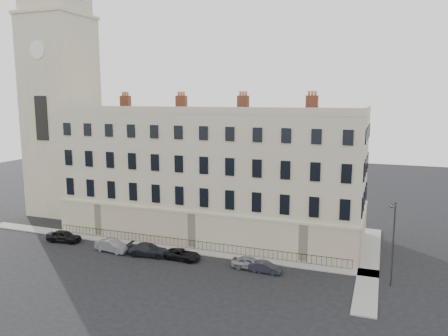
{
  "coord_description": "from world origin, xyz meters",
  "views": [
    {
      "loc": [
        13.77,
        -37.15,
        16.8
      ],
      "look_at": [
        -3.65,
        10.0,
        8.64
      ],
      "focal_mm": 35.0,
      "sensor_mm": 36.0,
      "label": 1
    }
  ],
  "objects_px": {
    "car_b": "(112,246)",
    "car_e": "(250,263)",
    "car_a": "(64,236)",
    "car_f": "(265,267)",
    "car_d": "(182,255)",
    "car_c": "(149,250)",
    "streetlamp": "(393,240)"
  },
  "relations": [
    {
      "from": "car_b",
      "to": "car_e",
      "type": "distance_m",
      "value": 15.66
    },
    {
      "from": "car_a",
      "to": "car_e",
      "type": "bearing_deg",
      "value": -97.19
    },
    {
      "from": "car_f",
      "to": "car_d",
      "type": "bearing_deg",
      "value": 90.22
    },
    {
      "from": "car_c",
      "to": "car_d",
      "type": "relative_size",
      "value": 1.16
    },
    {
      "from": "car_a",
      "to": "car_b",
      "type": "relative_size",
      "value": 1.0
    },
    {
      "from": "car_d",
      "to": "car_f",
      "type": "distance_m",
      "value": 9.0
    },
    {
      "from": "car_c",
      "to": "car_e",
      "type": "bearing_deg",
      "value": -95.21
    },
    {
      "from": "car_d",
      "to": "car_c",
      "type": "bearing_deg",
      "value": 96.34
    },
    {
      "from": "car_a",
      "to": "car_e",
      "type": "height_order",
      "value": "car_a"
    },
    {
      "from": "car_b",
      "to": "car_d",
      "type": "xyz_separation_m",
      "value": [
        8.3,
        0.48,
        -0.12
      ]
    },
    {
      "from": "car_a",
      "to": "car_d",
      "type": "height_order",
      "value": "car_a"
    },
    {
      "from": "car_c",
      "to": "car_f",
      "type": "relative_size",
      "value": 1.41
    },
    {
      "from": "car_a",
      "to": "car_b",
      "type": "bearing_deg",
      "value": -102.66
    },
    {
      "from": "car_a",
      "to": "streetlamp",
      "type": "height_order",
      "value": "streetlamp"
    },
    {
      "from": "car_e",
      "to": "car_f",
      "type": "xyz_separation_m",
      "value": [
        1.64,
        -0.29,
        -0.09
      ]
    },
    {
      "from": "car_b",
      "to": "streetlamp",
      "type": "distance_m",
      "value": 28.93
    },
    {
      "from": "car_a",
      "to": "car_d",
      "type": "bearing_deg",
      "value": -97.6
    },
    {
      "from": "car_b",
      "to": "streetlamp",
      "type": "xyz_separation_m",
      "value": [
        28.68,
        1.11,
        3.62
      ]
    },
    {
      "from": "car_d",
      "to": "car_e",
      "type": "height_order",
      "value": "car_e"
    },
    {
      "from": "car_a",
      "to": "car_c",
      "type": "bearing_deg",
      "value": -99.2
    },
    {
      "from": "car_a",
      "to": "car_d",
      "type": "distance_m",
      "value": 15.54
    },
    {
      "from": "car_e",
      "to": "streetlamp",
      "type": "relative_size",
      "value": 0.47
    },
    {
      "from": "car_f",
      "to": "car_c",
      "type": "bearing_deg",
      "value": 91.85
    },
    {
      "from": "car_a",
      "to": "car_e",
      "type": "relative_size",
      "value": 1.11
    },
    {
      "from": "car_e",
      "to": "car_f",
      "type": "distance_m",
      "value": 1.67
    },
    {
      "from": "car_c",
      "to": "streetlamp",
      "type": "height_order",
      "value": "streetlamp"
    },
    {
      "from": "car_b",
      "to": "car_c",
      "type": "bearing_deg",
      "value": -80.26
    },
    {
      "from": "car_c",
      "to": "car_d",
      "type": "height_order",
      "value": "car_c"
    },
    {
      "from": "car_e",
      "to": "car_c",
      "type": "bearing_deg",
      "value": 92.15
    },
    {
      "from": "car_b",
      "to": "car_e",
      "type": "height_order",
      "value": "car_b"
    },
    {
      "from": "car_b",
      "to": "car_e",
      "type": "xyz_separation_m",
      "value": [
        15.65,
        0.5,
        -0.04
      ]
    },
    {
      "from": "car_a",
      "to": "car_b",
      "type": "height_order",
      "value": "car_a"
    }
  ]
}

